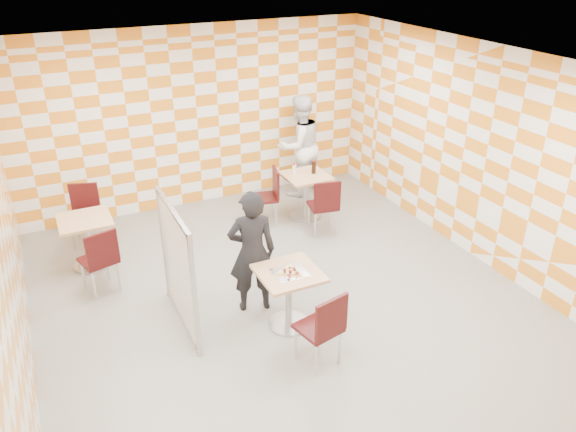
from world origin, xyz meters
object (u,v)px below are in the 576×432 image
object	(u,v)px
second_table	(306,189)
chair_second_front	(325,203)
empty_table	(87,234)
chair_empty_near	(100,257)
sport_bottle	(294,169)
man_white	(299,146)
chair_main_front	(324,325)
main_table	(289,289)
chair_empty_far	(85,210)
man_dark	(252,252)
soda_bottle	(314,167)
partition	(178,267)
chair_second_side	(269,192)

from	to	relation	value
second_table	chair_second_front	distance (m)	0.68
empty_table	chair_empty_near	world-z (taller)	chair_empty_near
chair_second_front	sport_bottle	xyz separation A→B (m)	(-0.14, 0.79, 0.29)
chair_second_front	man_white	size ratio (longest dim) A/B	0.51
chair_main_front	sport_bottle	size ratio (longest dim) A/B	4.62
chair_main_front	man_white	world-z (taller)	man_white
main_table	empty_table	world-z (taller)	same
chair_empty_near	chair_empty_far	bearing A→B (deg)	89.55
main_table	man_dark	world-z (taller)	man_dark
chair_main_front	soda_bottle	xyz separation A→B (m)	(1.63, 3.34, 0.31)
empty_table	man_white	distance (m)	3.94
second_table	chair_empty_near	distance (m)	3.50
chair_main_front	chair_second_front	world-z (taller)	same
partition	second_table	bearing A→B (deg)	36.05
chair_main_front	chair_empty_far	xyz separation A→B (m)	(-1.89, 3.99, 0.00)
chair_second_front	chair_second_side	world-z (taller)	same
chair_empty_near	man_white	size ratio (longest dim) A/B	0.51
second_table	man_white	world-z (taller)	man_white
main_table	chair_second_side	world-z (taller)	chair_second_side
main_table	empty_table	bearing A→B (deg)	128.69
chair_empty_near	partition	world-z (taller)	partition
man_dark	man_white	world-z (taller)	man_white
chair_second_side	soda_bottle	size ratio (longest dim) A/B	4.02
chair_second_side	soda_bottle	world-z (taller)	soda_bottle
sport_bottle	chair_second_side	bearing A→B (deg)	-173.98
chair_empty_far	soda_bottle	world-z (taller)	soda_bottle
main_table	chair_main_front	distance (m)	0.81
chair_second_side	partition	xyz separation A→B (m)	(-2.03, -2.00, 0.25)
empty_table	man_white	size ratio (longest dim) A/B	0.41
main_table	sport_bottle	bearing A→B (deg)	62.75
chair_second_front	chair_empty_far	xyz separation A→B (m)	(-3.36, 1.34, 0.00)
man_dark	soda_bottle	xyz separation A→B (m)	(1.90, 2.01, 0.05)
chair_second_front	man_white	world-z (taller)	man_white
second_table	soda_bottle	distance (m)	0.37
chair_second_front	chair_empty_far	distance (m)	3.62
empty_table	soda_bottle	world-z (taller)	soda_bottle
main_table	soda_bottle	size ratio (longest dim) A/B	3.26
second_table	chair_second_front	xyz separation A→B (m)	(-0.02, -0.68, 0.04)
chair_empty_far	man_white	world-z (taller)	man_white
second_table	empty_table	xyz separation A→B (m)	(-3.45, -0.09, 0.00)
man_dark	man_white	bearing A→B (deg)	-111.21
chair_second_side	man_dark	size ratio (longest dim) A/B	0.58
chair_empty_far	man_dark	distance (m)	3.13
main_table	chair_main_front	xyz separation A→B (m)	(0.03, -0.81, 0.04)
chair_main_front	partition	xyz separation A→B (m)	(-1.17, 1.39, 0.25)
main_table	chair_empty_near	world-z (taller)	chair_empty_near
partition	man_white	size ratio (longest dim) A/B	0.86
partition	man_dark	size ratio (longest dim) A/B	0.97
partition	sport_bottle	size ratio (longest dim) A/B	7.75
empty_table	chair_empty_far	distance (m)	0.76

